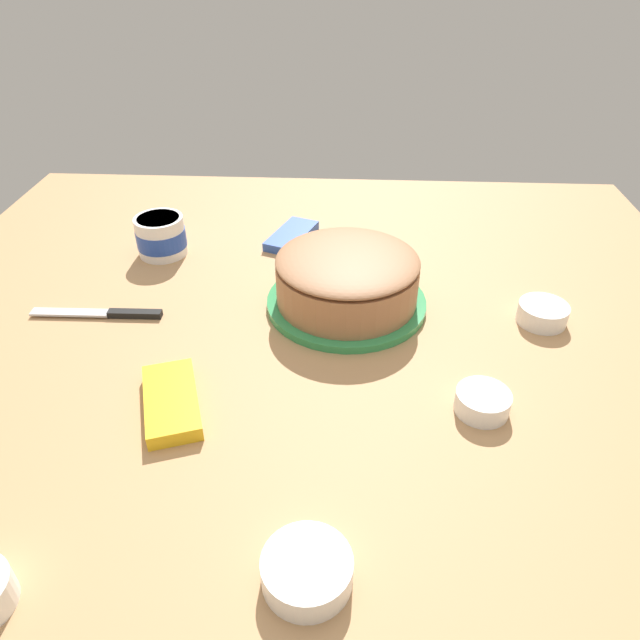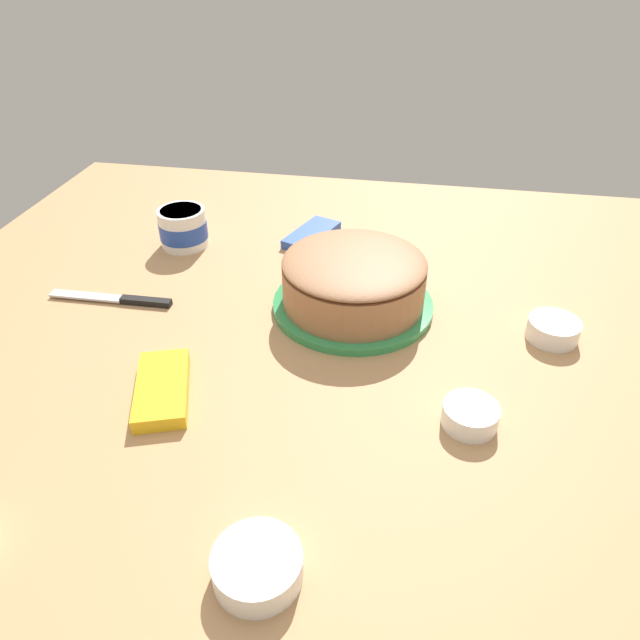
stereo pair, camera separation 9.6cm
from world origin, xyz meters
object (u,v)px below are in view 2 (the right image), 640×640
at_px(sprinkle_bowl_rainbow, 470,415).
at_px(frosting_tub, 183,227).
at_px(spreading_knife, 121,299).
at_px(frosted_cake, 354,283).
at_px(candy_box_lower, 162,389).
at_px(sprinkle_bowl_blue, 553,329).
at_px(sprinkle_bowl_green, 257,566).
at_px(candy_box_upper, 312,235).

bearing_deg(sprinkle_bowl_rainbow, frosting_tub, 53.16).
bearing_deg(sprinkle_bowl_rainbow, spreading_knife, 71.70).
distance_m(frosted_cake, candy_box_lower, 0.38).
bearing_deg(frosting_tub, sprinkle_bowl_blue, -106.05).
distance_m(spreading_knife, sprinkle_bowl_green, 0.62).
bearing_deg(frosted_cake, frosting_tub, 65.49).
xyz_separation_m(candy_box_lower, candy_box_upper, (0.54, -0.13, -0.00)).
relative_size(sprinkle_bowl_blue, candy_box_lower, 0.55).
distance_m(candy_box_lower, candy_box_upper, 0.55).
height_order(spreading_knife, sprinkle_bowl_blue, sprinkle_bowl_blue).
height_order(sprinkle_bowl_green, candy_box_lower, sprinkle_bowl_green).
xyz_separation_m(frosted_cake, candy_box_upper, (0.25, 0.12, -0.04)).
bearing_deg(candy_box_lower, sprinkle_bowl_blue, -86.15).
distance_m(sprinkle_bowl_rainbow, sprinkle_bowl_green, 0.36).
bearing_deg(spreading_knife, candy_box_lower, -142.07).
height_order(spreading_knife, candy_box_lower, candy_box_lower).
height_order(frosted_cake, spreading_knife, frosted_cake).
relative_size(sprinkle_bowl_green, sprinkle_bowl_blue, 1.15).
distance_m(frosted_cake, spreading_knife, 0.43).
relative_size(sprinkle_bowl_green, candy_box_lower, 0.63).
height_order(frosting_tub, spreading_knife, frosting_tub).
bearing_deg(frosting_tub, frosted_cake, -114.51).
bearing_deg(candy_box_upper, sprinkle_bowl_green, -153.07).
height_order(frosted_cake, sprinkle_bowl_rainbow, frosted_cake).
xyz_separation_m(frosting_tub, sprinkle_bowl_green, (-0.72, -0.36, -0.02)).
xyz_separation_m(frosted_cake, frosting_tub, (0.18, 0.39, -0.01)).
xyz_separation_m(spreading_knife, sprinkle_bowl_blue, (0.02, -0.77, 0.01)).
bearing_deg(sprinkle_bowl_blue, candy_box_upper, 58.48).
distance_m(frosted_cake, sprinkle_bowl_green, 0.54).
xyz_separation_m(frosting_tub, sprinkle_bowl_blue, (-0.21, -0.74, -0.02)).
bearing_deg(sprinkle_bowl_rainbow, candy_box_lower, 92.32).
bearing_deg(sprinkle_bowl_blue, sprinkle_bowl_rainbow, 147.99).
distance_m(spreading_knife, candy_box_lower, 0.29).
bearing_deg(spreading_knife, sprinkle_bowl_blue, -88.19).
height_order(sprinkle_bowl_green, candy_box_upper, sprinkle_bowl_green).
bearing_deg(spreading_knife, candy_box_upper, -43.90).
bearing_deg(frosting_tub, candy_box_lower, -163.02).
bearing_deg(sprinkle_bowl_rainbow, sprinkle_bowl_blue, -32.01).
bearing_deg(frosting_tub, sprinkle_bowl_rainbow, -126.84).
bearing_deg(frosting_tub, spreading_knife, 171.62).
bearing_deg(frosting_tub, candy_box_upper, -73.95).
distance_m(sprinkle_bowl_rainbow, candy_box_upper, 0.61).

